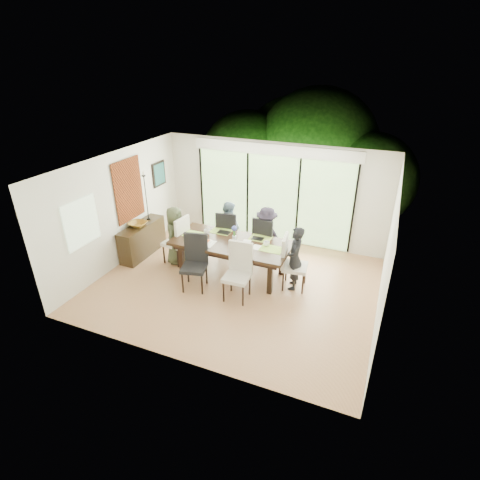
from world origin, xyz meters
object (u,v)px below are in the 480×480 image
at_px(chair_far_right, 266,239).
at_px(cup_b, 236,242).
at_px(chair_near_right, 237,273).
at_px(person_far_right, 266,236).
at_px(person_left_end, 175,235).
at_px(sideboard, 142,239).
at_px(chair_right_end, 295,263).
at_px(table_top, 231,243).
at_px(chair_far_left, 229,232).
at_px(person_right_end, 295,258).
at_px(cup_c, 266,244).
at_px(person_far_left, 228,229).
at_px(laptop, 196,236).
at_px(chair_near_left, 194,264).
at_px(bowl, 138,224).
at_px(chair_left_end, 175,239).
at_px(cup_a, 207,232).
at_px(vase, 234,238).

xyz_separation_m(chair_far_right, cup_b, (-0.40, -0.95, 0.28)).
bearing_deg(chair_near_right, person_far_right, 85.74).
bearing_deg(person_left_end, sideboard, 82.77).
xyz_separation_m(chair_right_end, cup_b, (-1.35, -0.10, 0.28)).
bearing_deg(table_top, chair_far_right, 57.09).
relative_size(chair_far_left, person_right_end, 0.85).
bearing_deg(chair_right_end, cup_c, 74.65).
xyz_separation_m(chair_far_left, person_far_left, (0.00, -0.02, 0.11)).
bearing_deg(chair_far_right, person_left_end, 28.73).
relative_size(chair_far_left, cup_b, 11.00).
bearing_deg(cup_c, cup_b, -162.90).
xyz_separation_m(chair_near_right, laptop, (-1.35, 0.77, 0.24)).
xyz_separation_m(person_far_right, cup_b, (-0.40, -0.93, 0.17)).
bearing_deg(chair_near_right, chair_near_left, 177.42).
bearing_deg(person_far_right, chair_far_right, -86.78).
height_order(table_top, chair_near_left, chair_near_left).
distance_m(person_far_right, cup_b, 1.03).
bearing_deg(cup_b, chair_far_right, 67.17).
bearing_deg(bowl, sideboard, 90.00).
xyz_separation_m(chair_left_end, chair_far_left, (1.05, 0.85, 0.00)).
height_order(person_far_left, cup_b, person_far_left).
bearing_deg(sideboard, cup_c, 1.59).
height_order(chair_far_left, person_far_right, person_far_right).
bearing_deg(person_left_end, chair_near_left, -138.32).
relative_size(chair_far_right, chair_near_right, 1.00).
xyz_separation_m(chair_far_right, person_right_end, (0.93, -0.85, 0.11)).
relative_size(chair_right_end, chair_near_left, 1.00).
relative_size(person_left_end, person_far_left, 1.00).
xyz_separation_m(chair_near_left, cup_a, (-0.20, 1.02, 0.28)).
distance_m(chair_right_end, cup_c, 0.76).
relative_size(cup_a, sideboard, 0.09).
bearing_deg(person_far_left, chair_right_end, 171.85).
distance_m(chair_right_end, cup_b, 1.38).
distance_m(chair_near_right, cup_b, 0.89).
xyz_separation_m(cup_a, bowl, (-1.79, -0.24, -0.02)).
bearing_deg(person_far_left, person_left_end, 53.77).
distance_m(chair_near_right, laptop, 1.57).
relative_size(cup_c, sideboard, 0.09).
height_order(cup_c, bowl, cup_c).
distance_m(person_right_end, bowl, 3.97).
bearing_deg(sideboard, person_far_right, 15.13).
height_order(chair_near_right, person_left_end, person_left_end).
bearing_deg(chair_far_right, sideboard, 21.50).
distance_m(chair_left_end, chair_far_right, 2.22).
xyz_separation_m(table_top, chair_right_end, (1.50, 0.00, -0.19)).
bearing_deg(cup_c, laptop, -173.09).
height_order(chair_far_left, person_right_end, person_right_end).
height_order(chair_far_left, vase, chair_far_left).
height_order(table_top, person_far_left, person_far_left).
relative_size(person_right_end, vase, 10.75).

